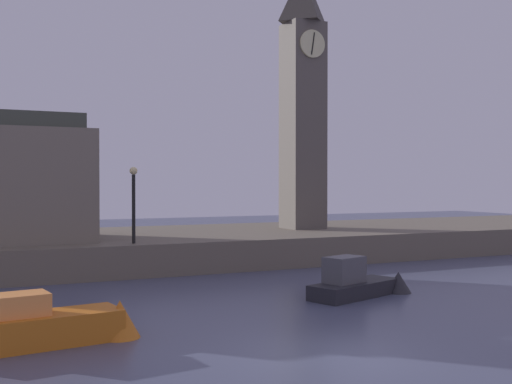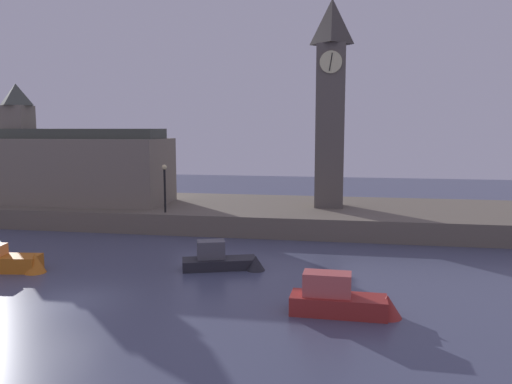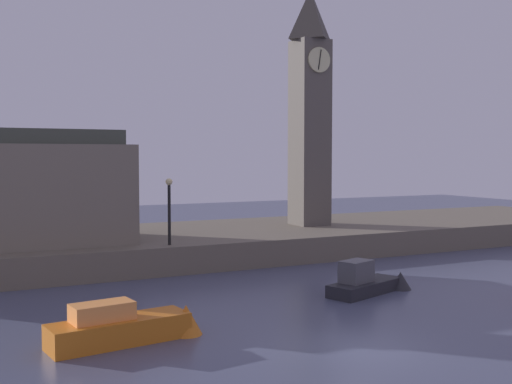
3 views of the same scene
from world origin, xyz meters
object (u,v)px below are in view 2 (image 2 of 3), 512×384
object	(u,v)px
streetlamp	(165,182)
boat_dinghy_red	(345,300)
clock_tower	(331,101)
boat_patrol_orange	(3,262)
boat_barge_dark	(227,261)
parliament_hall	(79,165)

from	to	relation	value
streetlamp	boat_dinghy_red	distance (m)	19.64
clock_tower	boat_dinghy_red	size ratio (longest dim) A/B	3.44
clock_tower	boat_patrol_orange	xyz separation A→B (m)	(-16.70, -16.11, -9.13)
boat_dinghy_red	streetlamp	bearing A→B (deg)	132.09
boat_barge_dark	boat_patrol_orange	distance (m)	11.96
clock_tower	boat_barge_dark	distance (m)	17.18
streetlamp	boat_dinghy_red	world-z (taller)	streetlamp
streetlamp	parliament_hall	bearing A→B (deg)	157.27
parliament_hall	streetlamp	bearing A→B (deg)	-22.73
parliament_hall	clock_tower	bearing A→B (deg)	3.76
boat_barge_dark	boat_dinghy_red	xyz separation A→B (m)	(6.36, -5.77, 0.14)
parliament_hall	boat_patrol_orange	distance (m)	15.75
clock_tower	parliament_hall	world-z (taller)	clock_tower
parliament_hall	boat_barge_dark	xyz separation A→B (m)	(15.39, -12.28, -4.09)
streetlamp	boat_dinghy_red	bearing A→B (deg)	-47.91
streetlamp	boat_patrol_orange	world-z (taller)	streetlamp
parliament_hall	boat_barge_dark	distance (m)	20.11
clock_tower	boat_dinghy_red	xyz separation A→B (m)	(1.36, -19.39, -9.05)
clock_tower	parliament_hall	xyz separation A→B (m)	(-20.39, -1.34, -5.10)
clock_tower	boat_patrol_orange	world-z (taller)	clock_tower
boat_barge_dark	boat_dinghy_red	bearing A→B (deg)	-42.22
boat_dinghy_red	boat_patrol_orange	size ratio (longest dim) A/B	0.84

